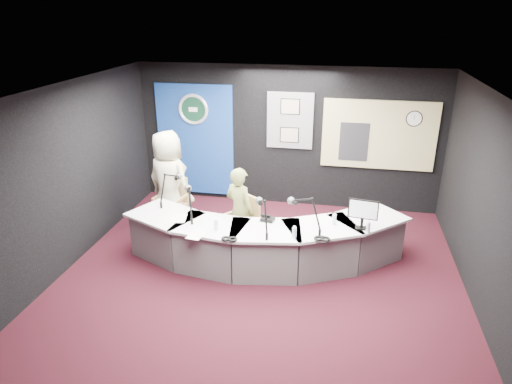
% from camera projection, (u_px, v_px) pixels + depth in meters
% --- Properties ---
extents(ground, '(6.00, 6.00, 0.00)m').
position_uv_depth(ground, '(259.00, 280.00, 6.85)').
color(ground, black).
rests_on(ground, ground).
extents(ceiling, '(6.00, 6.00, 0.02)m').
position_uv_depth(ceiling, '(259.00, 93.00, 5.79)').
color(ceiling, silver).
rests_on(ceiling, ground).
extents(wall_back, '(6.00, 0.02, 2.80)m').
position_uv_depth(wall_back, '(287.00, 138.00, 9.04)').
color(wall_back, black).
rests_on(wall_back, ground).
extents(wall_front, '(6.00, 0.02, 2.80)m').
position_uv_depth(wall_front, '(189.00, 338.00, 3.59)').
color(wall_front, black).
rests_on(wall_front, ground).
extents(wall_left, '(0.02, 6.00, 2.80)m').
position_uv_depth(wall_left, '(63.00, 180.00, 6.85)').
color(wall_left, black).
rests_on(wall_left, ground).
extents(wall_right, '(0.02, 6.00, 2.80)m').
position_uv_depth(wall_right, '(491.00, 212.00, 5.79)').
color(wall_right, black).
rests_on(wall_right, ground).
extents(broadcast_desk, '(4.50, 1.90, 0.75)m').
position_uv_depth(broadcast_desk, '(262.00, 241.00, 7.22)').
color(broadcast_desk, silver).
rests_on(broadcast_desk, ground).
extents(backdrop_panel, '(1.60, 0.05, 2.30)m').
position_uv_depth(backdrop_panel, '(195.00, 140.00, 9.41)').
color(backdrop_panel, navy).
rests_on(backdrop_panel, wall_back).
extents(agency_seal, '(0.63, 0.07, 0.63)m').
position_uv_depth(agency_seal, '(193.00, 109.00, 9.13)').
color(agency_seal, silver).
rests_on(agency_seal, backdrop_panel).
extents(seal_center, '(0.48, 0.01, 0.48)m').
position_uv_depth(seal_center, '(193.00, 109.00, 9.13)').
color(seal_center, '#0D3120').
rests_on(seal_center, backdrop_panel).
extents(pinboard, '(0.90, 0.04, 1.10)m').
position_uv_depth(pinboard, '(290.00, 121.00, 8.87)').
color(pinboard, slate).
rests_on(pinboard, wall_back).
extents(framed_photo_upper, '(0.34, 0.02, 0.27)m').
position_uv_depth(framed_photo_upper, '(290.00, 107.00, 8.74)').
color(framed_photo_upper, gray).
rests_on(framed_photo_upper, pinboard).
extents(framed_photo_lower, '(0.34, 0.02, 0.27)m').
position_uv_depth(framed_photo_lower, '(289.00, 135.00, 8.95)').
color(framed_photo_lower, gray).
rests_on(framed_photo_lower, pinboard).
extents(booth_window_frame, '(2.12, 0.06, 1.32)m').
position_uv_depth(booth_window_frame, '(379.00, 135.00, 8.65)').
color(booth_window_frame, tan).
rests_on(booth_window_frame, wall_back).
extents(booth_glow, '(2.00, 0.02, 1.20)m').
position_uv_depth(booth_glow, '(379.00, 135.00, 8.64)').
color(booth_glow, '#CEBA82').
rests_on(booth_glow, booth_window_frame).
extents(equipment_rack, '(0.55, 0.02, 0.75)m').
position_uv_depth(equipment_rack, '(354.00, 142.00, 8.76)').
color(equipment_rack, black).
rests_on(equipment_rack, booth_window_frame).
extents(wall_clock, '(0.28, 0.01, 0.28)m').
position_uv_depth(wall_clock, '(414.00, 119.00, 8.38)').
color(wall_clock, white).
rests_on(wall_clock, booth_window_frame).
extents(armchair_left, '(0.60, 0.60, 0.90)m').
position_uv_depth(armchair_left, '(171.00, 206.00, 8.28)').
color(armchair_left, tan).
rests_on(armchair_left, ground).
extents(armchair_right, '(0.67, 0.67, 0.85)m').
position_uv_depth(armchair_right, '(240.00, 229.00, 7.50)').
color(armchair_right, tan).
rests_on(armchair_right, ground).
extents(draped_jacket, '(0.51, 0.20, 0.70)m').
position_uv_depth(draped_jacket, '(171.00, 192.00, 8.45)').
color(draped_jacket, slate).
rests_on(draped_jacket, armchair_left).
extents(person_man, '(1.05, 0.87, 1.85)m').
position_uv_depth(person_man, '(169.00, 182.00, 8.10)').
color(person_man, beige).
rests_on(person_man, ground).
extents(person_woman, '(0.64, 0.57, 1.48)m').
position_uv_depth(person_woman, '(240.00, 211.00, 7.38)').
color(person_woman, olive).
rests_on(person_woman, ground).
extents(computer_monitor, '(0.39, 0.08, 0.26)m').
position_uv_depth(computer_monitor, '(363.00, 209.00, 6.66)').
color(computer_monitor, black).
rests_on(computer_monitor, broadcast_desk).
extents(desk_phone, '(0.22, 0.19, 0.05)m').
position_uv_depth(desk_phone, '(268.00, 219.00, 7.03)').
color(desk_phone, black).
rests_on(desk_phone, broadcast_desk).
extents(headphones_near, '(0.23, 0.23, 0.04)m').
position_uv_depth(headphones_near, '(322.00, 239.00, 6.45)').
color(headphones_near, black).
rests_on(headphones_near, broadcast_desk).
extents(headphones_far, '(0.19, 0.19, 0.03)m').
position_uv_depth(headphones_far, '(229.00, 239.00, 6.45)').
color(headphones_far, black).
rests_on(headphones_far, broadcast_desk).
extents(paper_stack, '(0.29, 0.37, 0.00)m').
position_uv_depth(paper_stack, '(178.00, 218.00, 7.12)').
color(paper_stack, white).
rests_on(paper_stack, broadcast_desk).
extents(notepad, '(0.24, 0.32, 0.00)m').
position_uv_depth(notepad, '(196.00, 235.00, 6.60)').
color(notepad, white).
rests_on(notepad, broadcast_desk).
extents(boom_mic_a, '(0.23, 0.73, 0.60)m').
position_uv_depth(boom_mic_a, '(170.00, 185.00, 7.63)').
color(boom_mic_a, black).
rests_on(boom_mic_a, broadcast_desk).
extents(boom_mic_b, '(0.36, 0.69, 0.60)m').
position_uv_depth(boom_mic_b, '(190.00, 198.00, 7.09)').
color(boom_mic_b, black).
rests_on(boom_mic_b, broadcast_desk).
extents(boom_mic_c, '(0.34, 0.70, 0.60)m').
position_uv_depth(boom_mic_c, '(263.00, 212.00, 6.63)').
color(boom_mic_c, black).
rests_on(boom_mic_c, broadcast_desk).
extents(boom_mic_d, '(0.59, 0.52, 0.60)m').
position_uv_depth(boom_mic_d, '(305.00, 210.00, 6.69)').
color(boom_mic_d, black).
rests_on(boom_mic_d, broadcast_desk).
extents(water_bottles, '(2.26, 0.60, 0.18)m').
position_uv_depth(water_bottles, '(292.00, 223.00, 6.75)').
color(water_bottles, silver).
rests_on(water_bottles, broadcast_desk).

